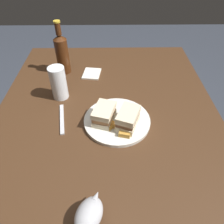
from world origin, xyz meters
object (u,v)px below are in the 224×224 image
at_px(sandwich_half_left, 104,114).
at_px(gravy_boat, 89,214).
at_px(cider_bottle, 62,53).
at_px(fork, 62,119).
at_px(napkin, 92,74).
at_px(pint_glass, 59,84).
at_px(sandwich_half_right, 128,119).
at_px(plate, 117,121).

bearing_deg(sandwich_half_left, gravy_boat, 174.81).
xyz_separation_m(cider_bottle, fork, (-0.38, -0.04, -0.11)).
xyz_separation_m(cider_bottle, napkin, (-0.03, -0.15, -0.11)).
distance_m(pint_glass, napkin, 0.25).
bearing_deg(sandwich_half_left, cider_bottle, 29.00).
xyz_separation_m(gravy_boat, napkin, (0.76, 0.04, -0.04)).
distance_m(sandwich_half_left, cider_bottle, 0.47).
xyz_separation_m(pint_glass, napkin, (0.19, -0.14, -0.07)).
height_order(pint_glass, fork, pint_glass).
relative_size(sandwich_half_left, sandwich_half_right, 0.97).
xyz_separation_m(plate, cider_bottle, (0.40, 0.28, 0.11)).
distance_m(sandwich_half_right, pint_glass, 0.37).
height_order(cider_bottle, napkin, cider_bottle).
bearing_deg(napkin, gravy_boat, -177.11).
relative_size(cider_bottle, napkin, 2.52).
xyz_separation_m(plate, gravy_boat, (-0.39, 0.09, 0.04)).
xyz_separation_m(sandwich_half_right, pint_glass, (0.21, 0.31, 0.02)).
bearing_deg(pint_glass, cider_bottle, 3.64).
bearing_deg(napkin, plate, -160.96).
relative_size(sandwich_half_right, napkin, 1.19).
bearing_deg(pint_glass, sandwich_half_right, -124.44).
bearing_deg(napkin, sandwich_half_right, -157.23).
distance_m(sandwich_half_left, fork, 0.19).
distance_m(plate, fork, 0.24).
bearing_deg(cider_bottle, gravy_boat, -166.63).
height_order(sandwich_half_left, gravy_boat, sandwich_half_left).
distance_m(plate, cider_bottle, 0.50).
distance_m(gravy_boat, napkin, 0.77).
xyz_separation_m(plate, sandwich_half_right, (-0.03, -0.04, 0.04)).
bearing_deg(sandwich_half_right, fork, 79.46).
bearing_deg(sandwich_half_right, napkin, 22.77).
bearing_deg(sandwich_half_left, plate, -85.20).
relative_size(gravy_boat, fork, 0.70).
bearing_deg(gravy_boat, sandwich_half_right, -19.91).
distance_m(cider_bottle, napkin, 0.19).
height_order(sandwich_half_right, pint_glass, pint_glass).
distance_m(plate, sandwich_half_right, 0.07).
relative_size(gravy_boat, napkin, 1.14).
bearing_deg(sandwich_half_right, cider_bottle, 36.37).
relative_size(pint_glass, fork, 0.88).
bearing_deg(pint_glass, sandwich_half_left, -130.62).
bearing_deg(plate, gravy_boat, 167.30).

